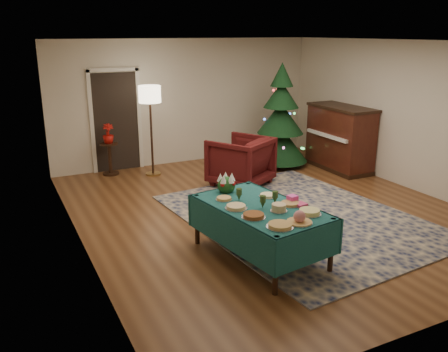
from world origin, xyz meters
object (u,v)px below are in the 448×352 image
potted_plant (108,138)px  piano (340,139)px  gift_box (292,199)px  armchair (240,159)px  side_table (110,159)px  floor_lamp (150,100)px  christmas_tree (281,120)px  buffet_table (260,216)px

potted_plant → piano: bearing=-21.2°
gift_box → armchair: armchair is taller
gift_box → side_table: bearing=105.5°
floor_lamp → side_table: floor_lamp is taller
floor_lamp → christmas_tree: (2.73, -0.54, -0.54)m
armchair → piano: piano is taller
gift_box → piano: size_ratio=0.07×
side_table → potted_plant: bearing=0.0°
gift_box → armchair: (0.77, 2.86, -0.24)m
side_table → potted_plant: size_ratio=1.66×
floor_lamp → side_table: (-0.78, 0.40, -1.22)m
piano → buffet_table: bearing=-141.9°
christmas_tree → side_table: bearing=165.0°
gift_box → christmas_tree: christmas_tree is taller
buffet_table → gift_box: (0.44, -0.06, 0.19)m
potted_plant → christmas_tree: (3.51, -0.94, 0.23)m
piano → side_table: bearing=158.8°
gift_box → side_table: 4.86m
buffet_table → floor_lamp: 4.31m
side_table → floor_lamp: bearing=-27.0°
potted_plant → buffet_table: bearing=-79.5°
floor_lamp → piano: floor_lamp is taller
floor_lamp → side_table: size_ratio=2.76×
armchair → floor_lamp: size_ratio=0.57×
armchair → potted_plant: bearing=-71.0°
side_table → christmas_tree: size_ratio=0.30×
buffet_table → christmas_tree: size_ratio=0.88×
armchair → side_table: (-2.07, 1.81, -0.20)m
armchair → piano: 2.43m
piano → armchair: bearing=-178.5°
gift_box → side_table: size_ratio=0.17×
gift_box → piano: (3.20, 2.92, -0.10)m
buffet_table → armchair: size_ratio=1.90×
armchair → christmas_tree: bearing=-178.8°
armchair → floor_lamp: floor_lamp is taller
armchair → christmas_tree: christmas_tree is taller
buffet_table → gift_box: size_ratio=17.30×
christmas_tree → armchair: bearing=-149.0°
floor_lamp → potted_plant: size_ratio=4.57×
floor_lamp → potted_plant: 1.17m
potted_plant → floor_lamp: bearing=-27.0°
buffet_table → piano: (3.64, 2.85, 0.09)m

